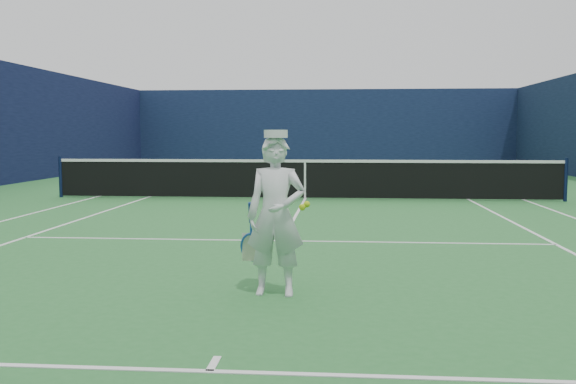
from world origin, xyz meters
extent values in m
plane|color=#2A6E31|center=(0.00, 0.00, 0.00)|extent=(80.00, 80.00, 0.00)
cube|color=white|center=(0.00, 11.88, 0.00)|extent=(11.03, 0.06, 0.01)
cube|color=white|center=(0.00, -11.88, 0.00)|extent=(11.03, 0.06, 0.01)
cube|color=white|center=(-5.49, 0.00, 0.00)|extent=(0.06, 23.83, 0.01)
cube|color=white|center=(5.49, 0.00, 0.00)|extent=(0.06, 23.83, 0.01)
cube|color=white|center=(-4.12, 0.00, 0.00)|extent=(0.06, 23.77, 0.01)
cube|color=white|center=(4.12, 0.00, 0.00)|extent=(0.06, 23.77, 0.01)
cube|color=white|center=(0.00, 6.40, 0.00)|extent=(8.23, 0.06, 0.01)
cube|color=white|center=(0.00, -6.40, 0.00)|extent=(8.23, 0.06, 0.01)
cube|color=white|center=(0.00, 0.00, 0.00)|extent=(0.06, 12.80, 0.01)
cube|color=white|center=(0.00, 11.73, 0.00)|extent=(0.06, 0.30, 0.01)
cube|color=white|center=(0.00, -11.73, 0.00)|extent=(0.06, 0.30, 0.01)
cube|color=#0F1A39|center=(0.00, 18.00, 2.00)|extent=(20.12, 0.12, 4.00)
cylinder|color=#141E4C|center=(-6.40, 0.00, 0.54)|extent=(0.09, 0.09, 1.07)
cylinder|color=#141E4C|center=(6.40, 0.00, 0.54)|extent=(0.09, 0.09, 1.07)
cube|color=black|center=(0.00, 0.00, 0.50)|extent=(12.79, 0.02, 0.92)
cube|color=white|center=(0.00, 0.00, 0.97)|extent=(12.79, 0.04, 0.07)
cube|color=white|center=(0.00, 0.00, 0.47)|extent=(0.05, 0.03, 0.94)
imported|color=white|center=(0.24, -9.69, 0.82)|extent=(0.61, 0.41, 1.63)
cylinder|color=white|center=(0.24, -9.69, 1.65)|extent=(0.24, 0.24, 0.08)
cube|color=white|center=(0.25, -9.56, 1.62)|extent=(0.18, 0.11, 0.02)
cylinder|color=navy|center=(-0.03, -9.60, 0.84)|extent=(0.04, 0.09, 0.22)
cube|color=#2050AE|center=(-0.03, -9.55, 0.66)|extent=(0.02, 0.02, 0.14)
torus|color=#2050AE|center=(-0.03, -9.49, 0.45)|extent=(0.30, 0.11, 0.29)
cube|color=beige|center=(-0.03, -9.49, 0.45)|extent=(0.22, 0.01, 0.30)
sphere|color=#C2DD19|center=(0.51, -9.60, 0.90)|extent=(0.07, 0.07, 0.07)
sphere|color=#C2DD19|center=(0.55, -9.59, 0.93)|extent=(0.07, 0.07, 0.07)
camera|label=1|loc=(0.90, -16.15, 1.65)|focal=40.00mm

